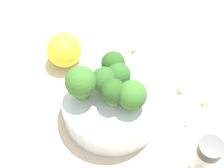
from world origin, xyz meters
The scene contains 14 objects.
ground_plane centered at (0.00, 0.00, 0.00)m, with size 3.00×3.00×0.00m, color beige.
bowl centered at (0.00, 0.00, 0.03)m, with size 0.15×0.15×0.05m, color silver.
broccoli_floret_0 centered at (0.01, -0.01, 0.08)m, with size 0.04×0.04×0.05m.
broccoli_floret_1 centered at (0.00, 0.02, 0.08)m, with size 0.04×0.04×0.05m.
broccoli_floret_2 centered at (-0.02, 0.03, 0.08)m, with size 0.04×0.04×0.05m.
broccoli_floret_3 centered at (-0.04, -0.02, 0.08)m, with size 0.05×0.05×0.06m.
broccoli_floret_4 centered at (0.03, 0.00, 0.08)m, with size 0.04×0.04×0.05m.
broccoli_floret_5 centered at (-0.01, 0.00, 0.08)m, with size 0.04×0.04×0.05m.
pepper_shaker centered at (0.16, -0.02, 0.04)m, with size 0.03×0.03×0.08m.
lemon_wedge centered at (-0.12, 0.05, 0.03)m, with size 0.06×0.06×0.06m, color yellow.
almond_crumb_0 centered at (0.11, 0.04, 0.00)m, with size 0.01×0.00×0.01m, color tan.
almond_crumb_1 centered at (0.07, 0.09, 0.00)m, with size 0.01×0.01×0.01m, color olive.
almond_crumb_3 centered at (-0.03, 0.12, 0.00)m, with size 0.01×0.01×0.01m, color olive.
almond_crumb_4 centered at (0.12, 0.09, 0.00)m, with size 0.01×0.01×0.01m, color tan.
Camera 1 is at (0.15, -0.25, 0.51)m, focal length 60.00 mm.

